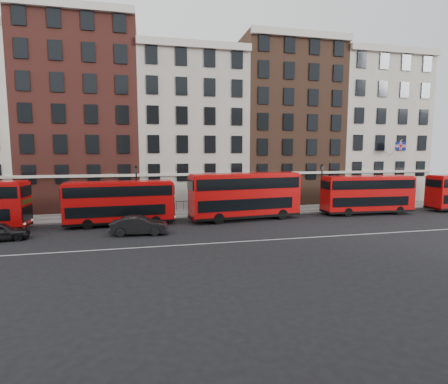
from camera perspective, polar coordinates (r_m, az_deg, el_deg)
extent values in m
plane|color=black|center=(28.46, -0.56, -7.23)|extent=(120.00, 120.00, 0.00)
cube|color=slate|center=(38.55, -3.91, -3.45)|extent=(80.00, 5.00, 0.15)
cube|color=gray|center=(36.12, -3.28, -4.12)|extent=(80.00, 0.30, 0.16)
cube|color=white|center=(26.57, 0.37, -8.23)|extent=(70.00, 0.12, 0.01)
cube|color=brown|center=(45.70, -21.99, 11.42)|extent=(12.80, 10.00, 22.00)
cube|color=beige|center=(42.95, -23.89, 26.23)|extent=(12.80, 0.50, 0.80)
cube|color=#A19B8E|center=(45.45, -5.51, 10.00)|extent=(12.80, 10.00, 19.00)
cube|color=beige|center=(41.86, -4.65, 22.97)|extent=(12.80, 0.50, 0.80)
cube|color=brown|center=(48.86, 9.81, 10.87)|extent=(12.80, 10.00, 21.00)
cube|color=beige|center=(46.03, 12.84, 23.91)|extent=(12.80, 0.50, 0.80)
cube|color=#B1AA99|center=(55.01, 22.37, 9.47)|extent=(12.80, 10.00, 20.00)
cube|color=beige|center=(52.29, 26.40, 20.12)|extent=(12.80, 0.50, 0.80)
cube|color=black|center=(34.72, -29.40, -3.03)|extent=(0.22, 2.14, 1.26)
cube|color=black|center=(34.57, -29.50, -1.33)|extent=(0.20, 1.85, 0.41)
cylinder|color=black|center=(34.59, -32.79, -4.99)|extent=(0.99, 0.34, 0.97)
cylinder|color=black|center=(36.56, -31.43, -4.33)|extent=(0.99, 0.34, 0.97)
cube|color=#BB0909|center=(33.59, -16.61, -1.64)|extent=(9.79, 2.76, 3.65)
cube|color=black|center=(33.87, -16.52, -4.51)|extent=(9.79, 2.80, 0.22)
cube|color=black|center=(33.68, -17.05, -2.70)|extent=(8.69, 2.79, 0.97)
cube|color=black|center=(33.45, -16.68, 0.28)|extent=(9.42, 2.82, 0.92)
cube|color=#BB0909|center=(33.38, -16.72, 1.54)|extent=(9.50, 2.57, 0.17)
cube|color=black|center=(33.95, -8.30, -2.57)|extent=(0.17, 2.03, 1.20)
cube|color=black|center=(33.81, -8.33, -0.91)|extent=(0.16, 1.75, 0.39)
cylinder|color=black|center=(32.93, -11.06, -4.62)|extent=(0.93, 0.30, 0.92)
cylinder|color=black|center=(34.96, -11.34, -3.97)|extent=(0.93, 0.30, 0.92)
cylinder|color=black|center=(33.02, -21.37, -4.93)|extent=(0.93, 0.30, 0.92)
cylinder|color=black|center=(35.04, -21.04, -4.27)|extent=(0.93, 0.30, 0.92)
cube|color=#BB0909|center=(34.86, 3.44, -0.57)|extent=(11.31, 3.88, 4.17)
cube|color=black|center=(35.16, 3.42, -3.73)|extent=(11.32, 3.92, 0.25)
cube|color=black|center=(34.84, 2.95, -1.75)|extent=(10.06, 3.82, 1.11)
cube|color=black|center=(34.72, 3.46, 1.55)|extent=(10.90, 3.92, 1.06)
cube|color=#BB0909|center=(34.66, 3.47, 2.94)|extent=(10.97, 3.63, 0.19)
cube|color=black|center=(37.48, 11.33, -1.44)|extent=(0.35, 2.32, 1.37)
cube|color=black|center=(37.34, 11.37, 0.28)|extent=(0.31, 2.00, 0.44)
cylinder|color=black|center=(35.66, 9.50, -3.62)|extent=(1.08, 0.41, 1.06)
cylinder|color=black|center=(37.71, 7.76, -3.02)|extent=(1.08, 0.41, 1.06)
cylinder|color=black|center=(32.97, -0.87, -4.37)|extent=(1.08, 0.41, 1.06)
cylinder|color=black|center=(35.18, -2.10, -3.67)|extent=(1.08, 0.41, 1.06)
cube|color=#BB0909|center=(40.99, 22.38, -0.34)|extent=(10.00, 2.80, 3.73)
cube|color=black|center=(41.23, 22.28, -2.76)|extent=(10.00, 2.84, 0.23)
cube|color=black|center=(40.92, 22.01, -1.24)|extent=(8.87, 2.83, 0.99)
cube|color=black|center=(40.88, 22.45, 1.27)|extent=(9.63, 2.86, 0.94)
cube|color=#BB0909|center=(40.82, 22.50, 2.32)|extent=(9.71, 2.60, 0.17)
cube|color=black|center=(43.97, 27.82, -1.13)|extent=(0.17, 2.08, 1.23)
cube|color=black|center=(43.86, 27.90, 0.18)|extent=(0.16, 1.79, 0.40)
cylinder|color=black|center=(42.19, 26.73, -2.73)|extent=(0.95, 0.31, 0.94)
cylinder|color=black|center=(43.87, 25.07, -2.31)|extent=(0.95, 0.31, 0.94)
cylinder|color=black|center=(38.87, 19.59, -3.15)|extent=(0.95, 0.31, 0.94)
cylinder|color=black|center=(40.69, 18.11, -2.67)|extent=(0.95, 0.31, 0.94)
cylinder|color=black|center=(48.33, 31.58, -1.90)|extent=(0.95, 0.33, 0.93)
imported|color=black|center=(29.68, -13.67, -5.33)|extent=(4.79, 2.13, 1.53)
cylinder|color=black|center=(35.71, -14.04, -0.59)|extent=(0.14, 0.14, 4.60)
cylinder|color=black|center=(36.01, -13.95, -3.75)|extent=(0.32, 0.32, 0.60)
cube|color=#262626|center=(35.49, -14.16, 3.50)|extent=(0.32, 0.32, 0.55)
cone|color=black|center=(35.47, -14.17, 4.06)|extent=(0.44, 0.44, 0.25)
cylinder|color=black|center=(40.68, 15.61, 0.23)|extent=(0.14, 0.14, 4.60)
cylinder|color=black|center=(40.95, 15.53, -2.55)|extent=(0.32, 0.32, 0.60)
cube|color=#262626|center=(40.49, 15.73, 3.82)|extent=(0.32, 0.32, 0.55)
cone|color=black|center=(40.47, 15.74, 4.31)|extent=(0.44, 0.44, 0.25)
cylinder|color=black|center=(44.79, 24.33, -0.84)|extent=(0.12, 0.12, 2.60)
cube|color=black|center=(44.51, 24.55, 1.18)|extent=(0.25, 0.30, 0.75)
sphere|color=red|center=(44.36, 24.70, 1.45)|extent=(0.14, 0.14, 0.14)
sphere|color=#0C9919|center=(44.39, 24.67, 0.88)|extent=(0.14, 0.14, 0.14)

